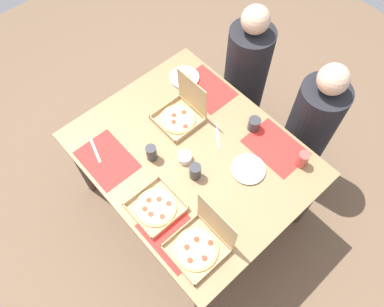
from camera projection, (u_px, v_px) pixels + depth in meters
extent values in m
plane|color=brown|center=(192.00, 202.00, 2.92)|extent=(6.00, 6.00, 0.00)
cylinder|color=#3F3328|center=(82.00, 165.00, 2.67)|extent=(0.07, 0.07, 0.73)
cylinder|color=#3F3328|center=(200.00, 304.00, 2.20)|extent=(0.07, 0.07, 0.73)
cylinder|color=#3F3328|center=(186.00, 92.00, 3.00)|extent=(0.07, 0.07, 0.73)
cylinder|color=#3F3328|center=(308.00, 200.00, 2.53)|extent=(0.07, 0.07, 0.73)
cube|color=#936D47|center=(192.00, 155.00, 2.27)|extent=(1.38, 1.12, 0.03)
cube|color=red|center=(107.00, 160.00, 2.23)|extent=(0.36, 0.26, 0.00)
cube|color=red|center=(174.00, 234.00, 2.00)|extent=(0.36, 0.26, 0.00)
cube|color=red|center=(206.00, 89.00, 2.51)|extent=(0.36, 0.26, 0.00)
cube|color=red|center=(276.00, 147.00, 2.28)|extent=(0.36, 0.26, 0.00)
cube|color=tan|center=(196.00, 249.00, 1.96)|extent=(0.27, 0.27, 0.01)
cube|color=tan|center=(180.00, 230.00, 1.99)|extent=(0.01, 0.27, 0.03)
cube|color=tan|center=(213.00, 267.00, 1.90)|extent=(0.01, 0.27, 0.03)
cube|color=tan|center=(177.00, 266.00, 1.90)|extent=(0.27, 0.01, 0.03)
cube|color=tan|center=(214.00, 232.00, 1.99)|extent=(0.27, 0.01, 0.03)
cylinder|color=#E0B76B|center=(196.00, 249.00, 1.95)|extent=(0.24, 0.24, 0.01)
cylinder|color=#EFD67F|center=(196.00, 249.00, 1.95)|extent=(0.21, 0.21, 0.00)
cylinder|color=red|center=(204.00, 258.00, 1.92)|extent=(0.03, 0.03, 0.00)
cylinder|color=red|center=(211.00, 243.00, 1.96)|extent=(0.03, 0.03, 0.00)
cylinder|color=red|center=(197.00, 239.00, 1.97)|extent=(0.03, 0.03, 0.00)
cylinder|color=red|center=(187.00, 247.00, 1.95)|extent=(0.03, 0.03, 0.00)
cylinder|color=red|center=(190.00, 260.00, 1.91)|extent=(0.03, 0.03, 0.00)
cube|color=tan|center=(216.00, 222.00, 1.86)|extent=(0.27, 0.01, 0.27)
cube|color=tan|center=(178.00, 120.00, 2.38)|extent=(0.26, 0.26, 0.01)
cube|color=tan|center=(165.00, 106.00, 2.41)|extent=(0.01, 0.26, 0.03)
cube|color=tan|center=(191.00, 131.00, 2.31)|extent=(0.01, 0.26, 0.03)
cube|color=tan|center=(162.00, 129.00, 2.32)|extent=(0.26, 0.01, 0.03)
cube|color=tan|center=(192.00, 108.00, 2.40)|extent=(0.26, 0.01, 0.03)
cylinder|color=#E0B76B|center=(178.00, 119.00, 2.37)|extent=(0.23, 0.23, 0.01)
cylinder|color=#EFD67F|center=(178.00, 118.00, 2.36)|extent=(0.20, 0.20, 0.00)
cylinder|color=red|center=(185.00, 126.00, 2.33)|extent=(0.03, 0.03, 0.00)
cylinder|color=red|center=(184.00, 112.00, 2.38)|extent=(0.03, 0.03, 0.00)
cylinder|color=red|center=(174.00, 115.00, 2.37)|extent=(0.03, 0.03, 0.00)
cylinder|color=red|center=(174.00, 122.00, 2.35)|extent=(0.03, 0.03, 0.00)
cube|color=tan|center=(192.00, 94.00, 2.28)|extent=(0.26, 0.02, 0.26)
cube|color=tan|center=(156.00, 208.00, 2.08)|extent=(0.26, 0.26, 0.01)
cube|color=tan|center=(141.00, 191.00, 2.11)|extent=(0.01, 0.26, 0.03)
cube|color=tan|center=(171.00, 223.00, 2.01)|extent=(0.01, 0.26, 0.03)
cube|color=tan|center=(137.00, 221.00, 2.02)|extent=(0.26, 0.01, 0.03)
cube|color=tan|center=(173.00, 192.00, 2.11)|extent=(0.26, 0.01, 0.03)
cylinder|color=#E0B76B|center=(156.00, 207.00, 2.07)|extent=(0.23, 0.23, 0.01)
cylinder|color=#EFD67F|center=(156.00, 207.00, 2.06)|extent=(0.21, 0.21, 0.00)
cylinder|color=red|center=(162.00, 217.00, 2.03)|extent=(0.03, 0.03, 0.00)
cylinder|color=red|center=(169.00, 204.00, 2.07)|extent=(0.03, 0.03, 0.00)
cylinder|color=red|center=(159.00, 199.00, 2.08)|extent=(0.03, 0.03, 0.00)
cylinder|color=red|center=(149.00, 200.00, 2.08)|extent=(0.03, 0.03, 0.00)
cylinder|color=red|center=(145.00, 209.00, 2.05)|extent=(0.03, 0.03, 0.00)
cylinder|color=red|center=(151.00, 214.00, 2.04)|extent=(0.03, 0.03, 0.00)
cylinder|color=white|center=(185.00, 78.00, 2.55)|extent=(0.19, 0.19, 0.01)
cylinder|color=white|center=(184.00, 77.00, 2.54)|extent=(0.20, 0.20, 0.01)
cylinder|color=#E0B76B|center=(186.00, 74.00, 2.55)|extent=(0.08, 0.08, 0.01)
cylinder|color=#EFD67F|center=(186.00, 73.00, 2.54)|extent=(0.07, 0.07, 0.00)
cylinder|color=white|center=(248.00, 170.00, 2.20)|extent=(0.20, 0.20, 0.01)
cylinder|color=white|center=(248.00, 169.00, 2.19)|extent=(0.21, 0.21, 0.01)
cylinder|color=#333338|center=(151.00, 153.00, 2.20)|extent=(0.06, 0.06, 0.11)
cylinder|color=#BF4742|center=(303.00, 159.00, 2.17)|extent=(0.07, 0.07, 0.11)
cylinder|color=#333338|center=(195.00, 171.00, 2.14)|extent=(0.07, 0.07, 0.10)
cylinder|color=#333338|center=(254.00, 124.00, 2.31)|extent=(0.08, 0.08, 0.09)
cylinder|color=white|center=(185.00, 158.00, 2.22)|extent=(0.09, 0.09, 0.05)
cube|color=#B7B7BC|center=(95.00, 150.00, 2.27)|extent=(0.19, 0.07, 0.00)
cube|color=#B7B7BC|center=(218.00, 136.00, 2.32)|extent=(0.16, 0.13, 0.00)
cylinder|color=black|center=(244.00, 83.00, 2.87)|extent=(0.32, 0.32, 1.01)
sphere|color=#D1A889|center=(256.00, 20.00, 2.35)|extent=(0.19, 0.19, 0.19)
cylinder|color=black|center=(306.00, 135.00, 2.66)|extent=(0.32, 0.32, 0.97)
sphere|color=#D1A889|center=(333.00, 79.00, 2.15)|extent=(0.19, 0.19, 0.19)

